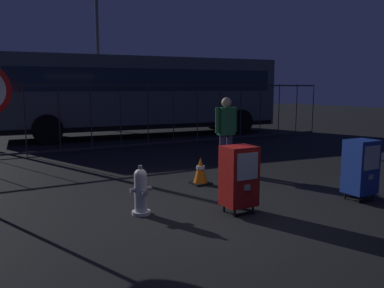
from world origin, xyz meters
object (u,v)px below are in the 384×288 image
Objects in this scene: pedestrian at (226,131)px; street_light_near_right at (97,35)px; traffic_cone at (201,171)px; newspaper_box_secondary at (361,167)px; newspaper_box_primary at (239,176)px; fire_hydrant at (141,191)px; bus_near at (143,92)px.

street_light_near_right reaches higher than pedestrian.
newspaper_box_secondary is at bearing -51.64° from traffic_cone.
newspaper_box_primary is 1.90m from traffic_cone.
street_light_near_right is at bearing 76.58° from fire_hydrant.
newspaper_box_secondary is 13.63m from street_light_near_right.
street_light_near_right is (0.16, 10.28, 3.20)m from pedestrian.
newspaper_box_primary is 0.14× the size of street_light_near_right.
fire_hydrant is at bearing -103.42° from street_light_near_right.
newspaper_box_primary is (1.32, -0.65, 0.22)m from fire_hydrant.
traffic_cone is at bearing 34.37° from fire_hydrant.
traffic_cone is at bearing 77.51° from newspaper_box_primary.
newspaper_box_primary is 0.10× the size of bus_near.
fire_hydrant is 3.30m from pedestrian.
newspaper_box_secondary is at bearing -74.53° from pedestrian.
pedestrian is (-0.79, 2.85, 0.38)m from newspaper_box_secondary.
bus_near is 3.90m from street_light_near_right.
fire_hydrant is 0.73× the size of newspaper_box_secondary.
bus_near reaches higher than newspaper_box_primary.
fire_hydrant is 0.45× the size of pedestrian.
bus_near reaches higher than pedestrian.
bus_near is (1.08, 7.38, 0.76)m from pedestrian.
newspaper_box_primary and newspaper_box_secondary have the same top height.
newspaper_box_secondary is 10.30m from bus_near.
bus_near reaches higher than traffic_cone.
newspaper_box_primary is 13.29m from street_light_near_right.
newspaper_box_secondary is at bearing -11.08° from newspaper_box_primary.
traffic_cone is (-1.00, -0.59, -0.69)m from pedestrian.
newspaper_box_secondary reaches higher than traffic_cone.
pedestrian is 7.50m from bus_near.
newspaper_box_primary is 0.61× the size of pedestrian.
newspaper_box_primary is at bearing -26.12° from fire_hydrant.
bus_near is (2.08, 7.98, 1.45)m from traffic_cone.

